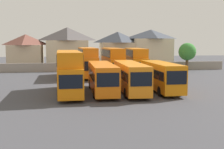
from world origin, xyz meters
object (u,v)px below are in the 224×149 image
(bus_3, at_px, (130,76))
(bus_8, at_px, (136,61))
(bus_7, at_px, (113,61))
(house_terrace_centre, at_px, (67,47))
(bus_5, at_px, (68,66))
(house_terrace_right, at_px, (118,50))
(bus_1, at_px, (69,70))
(bus_6, at_px, (88,61))
(tree_left_of_lot, at_px, (187,52))
(bus_4, at_px, (161,75))
(house_terrace_left, at_px, (26,51))
(house_terrace_far_right, at_px, (151,48))
(bus_2, at_px, (102,76))

(bus_3, height_order, bus_8, bus_8)
(bus_7, bearing_deg, house_terrace_centre, -158.34)
(bus_5, relative_size, house_terrace_right, 1.39)
(bus_8, distance_m, house_terrace_right, 16.40)
(bus_1, bearing_deg, bus_5, 178.66)
(bus_6, distance_m, tree_left_of_lot, 22.61)
(bus_4, distance_m, bus_8, 15.66)
(bus_5, xyz_separation_m, house_terrace_left, (-9.28, 17.67, 1.99))
(house_terrace_right, bearing_deg, bus_5, -124.78)
(bus_5, bearing_deg, house_terrace_far_right, 129.09)
(bus_5, bearing_deg, house_terrace_left, -153.73)
(bus_6, distance_m, house_terrace_left, 21.60)
(bus_7, bearing_deg, bus_2, -14.86)
(bus_5, bearing_deg, bus_7, 85.94)
(bus_5, bearing_deg, bus_2, 12.91)
(house_terrace_right, bearing_deg, bus_2, -103.12)
(bus_5, xyz_separation_m, house_terrace_centre, (-0.07, 17.81, 2.82))
(bus_3, bearing_deg, house_terrace_centre, -165.70)
(bus_2, distance_m, bus_3, 3.40)
(house_terrace_far_right, bearing_deg, tree_left_of_lot, -58.64)
(house_terrace_left, bearing_deg, house_terrace_far_right, -2.34)
(bus_5, xyz_separation_m, house_terrace_far_right, (19.30, 16.51, 2.58))
(bus_4, bearing_deg, bus_5, -143.81)
(bus_2, height_order, bus_8, bus_8)
(bus_1, bearing_deg, tree_left_of_lot, 132.14)
(house_terrace_right, xyz_separation_m, house_terrace_far_right, (7.90, 0.09, 0.27))
(bus_5, xyz_separation_m, tree_left_of_lot, (24.60, 7.80, 2.01))
(bus_8, distance_m, house_terrace_centre, 21.41)
(bus_6, xyz_separation_m, bus_7, (4.27, -0.53, -0.04))
(bus_2, bearing_deg, bus_8, 154.01)
(house_terrace_far_right, xyz_separation_m, tree_left_of_lot, (5.30, -8.70, -0.57))
(bus_1, relative_size, tree_left_of_lot, 1.97)
(bus_2, distance_m, bus_4, 7.23)
(bus_8, xyz_separation_m, house_terrace_far_right, (7.52, 16.41, 1.77))
(tree_left_of_lot, bearing_deg, bus_6, -160.27)
(bus_6, distance_m, bus_7, 4.31)
(bus_6, distance_m, house_terrace_centre, 18.07)
(house_terrace_right, bearing_deg, bus_1, -109.40)
(bus_1, xyz_separation_m, bus_7, (7.53, 15.36, 0.00))
(house_terrace_left, xyz_separation_m, house_terrace_right, (20.68, -1.26, 0.32))
(bus_2, xyz_separation_m, bus_5, (-3.96, 15.48, -0.02))
(bus_1, relative_size, bus_5, 0.99)
(bus_6, xyz_separation_m, tree_left_of_lot, (21.26, 7.62, 1.13))
(bus_8, xyz_separation_m, house_terrace_left, (-21.07, 17.58, 1.18))
(bus_6, relative_size, bus_7, 1.04)
(bus_4, bearing_deg, house_terrace_right, -179.95)
(bus_2, height_order, bus_7, bus_7)
(bus_8, distance_m, tree_left_of_lot, 15.01)
(bus_3, relative_size, bus_4, 1.13)
(house_terrace_far_right, bearing_deg, bus_8, -114.62)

